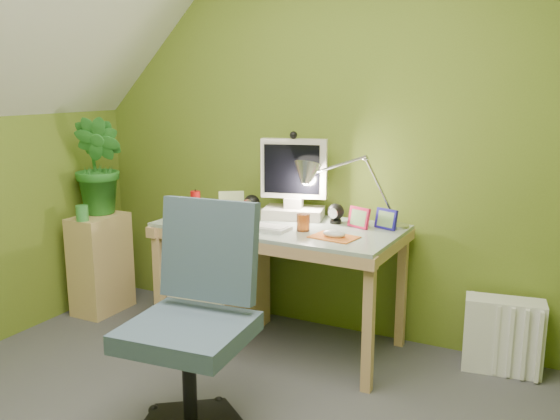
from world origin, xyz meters
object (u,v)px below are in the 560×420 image
at_px(monitor, 294,175).
at_px(potted_plant, 100,166).
at_px(radiator, 503,335).
at_px(desk_lamp, 369,175).
at_px(side_ledge, 101,264).
at_px(task_chair, 188,328).
at_px(desk, 280,285).

height_order(monitor, potted_plant, potted_plant).
bearing_deg(potted_plant, radiator, 5.82).
bearing_deg(radiator, desk_lamp, 175.48).
xyz_separation_m(potted_plant, radiator, (2.47, 0.25, -0.77)).
bearing_deg(monitor, potted_plant, 173.97).
height_order(desk_lamp, potted_plant, same).
xyz_separation_m(side_ledge, radiator, (2.47, 0.30, -0.13)).
bearing_deg(desk_lamp, task_chair, -111.69).
height_order(desk, task_chair, task_chair).
xyz_separation_m(monitor, side_ledge, (-1.28, -0.25, -0.64)).
bearing_deg(radiator, side_ledge, 178.58).
xyz_separation_m(monitor, task_chair, (0.08, -1.18, -0.47)).
relative_size(task_chair, radiator, 2.52).
distance_m(side_ledge, radiator, 2.49).
bearing_deg(desk, potted_plant, -177.25).
relative_size(monitor, side_ledge, 0.78).
height_order(potted_plant, radiator, potted_plant).
height_order(desk_lamp, task_chair, desk_lamp).
xyz_separation_m(monitor, potted_plant, (-1.28, -0.20, -0.00)).
relative_size(desk, potted_plant, 2.09).
bearing_deg(task_chair, radiator, 42.75).
distance_m(desk_lamp, side_ledge, 1.88).
distance_m(monitor, side_ledge, 1.46).
height_order(desk, potted_plant, potted_plant).
bearing_deg(task_chair, side_ledge, 140.56).
xyz_separation_m(side_ledge, potted_plant, (0.00, 0.05, 0.64)).
bearing_deg(radiator, potted_plant, 177.43).
distance_m(desk, side_ledge, 1.29).
distance_m(desk_lamp, radiator, 1.09).
xyz_separation_m(desk_lamp, task_chair, (-0.37, -1.18, -0.50)).
height_order(desk_lamp, radiator, desk_lamp).
bearing_deg(potted_plant, desk, 0.98).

